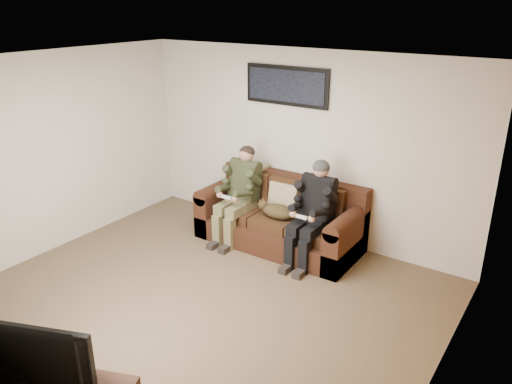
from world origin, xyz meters
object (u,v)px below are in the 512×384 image
Objects in this scene: cat at (277,211)px; person_left at (240,189)px; sofa at (282,219)px; person_right at (313,207)px; television at (39,351)px; framed_poster at (286,86)px.

person_left is at bearing -179.80° from cat.
sofa is 0.27m from cat.
person_right reaches higher than television.
framed_poster reaches higher than cat.
person_left reaches higher than cat.
cat is at bearing -68.16° from framed_poster.
person_right reaches higher than sofa.
person_right is (0.57, -0.19, 0.39)m from sofa.
sofa is 1.70× the size of person_right.
person_left is at bearing -161.99° from sofa.
person_right is at bearing -0.18° from cat.
sofa is 3.80m from television.
person_right is at bearing -36.51° from framed_poster.
cat is at bearing 179.82° from person_right.
person_left is 1.53m from framed_poster.
person_right reaches higher than cat.
television is at bearing -78.14° from person_left.
sofa is 1.78× the size of framed_poster.
framed_poster is at bearing 73.73° from television.
sofa is at bearing 162.02° from person_right.
sofa is at bearing 18.01° from person_left.
television is at bearing -84.78° from framed_poster.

